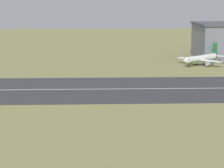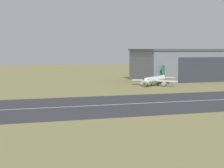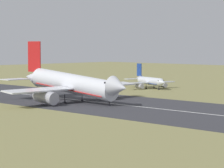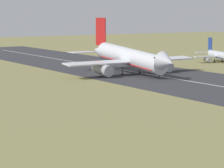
% 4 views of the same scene
% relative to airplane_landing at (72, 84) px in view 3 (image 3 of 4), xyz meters
% --- Properties ---
extents(airplane_landing, '(47.02, 50.77, 19.03)m').
position_rel_airplane_landing_xyz_m(airplane_landing, '(0.00, 0.00, 0.00)').
color(airplane_landing, silver).
rests_on(airplane_landing, ground_plane).
extents(airplane_parked_west, '(22.73, 21.89, 10.04)m').
position_rel_airplane_landing_xyz_m(airplane_parked_west, '(-16.00, 56.18, -2.53)').
color(airplane_parked_west, silver).
rests_on(airplane_parked_west, ground_plane).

